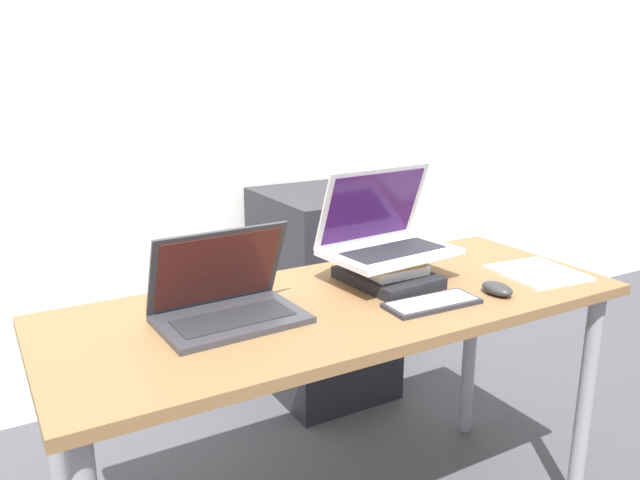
% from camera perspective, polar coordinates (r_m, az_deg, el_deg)
% --- Properties ---
extents(wall_back, '(8.00, 0.05, 2.70)m').
position_cam_1_polar(wall_back, '(2.70, -11.76, 14.25)').
color(wall_back, silver).
rests_on(wall_back, ground_plane).
extents(desk, '(1.60, 0.64, 0.78)m').
position_cam_1_polar(desk, '(1.75, 2.11, -8.26)').
color(desk, brown).
rests_on(desk, ground_plane).
extents(laptop_left, '(0.37, 0.26, 0.23)m').
position_cam_1_polar(laptop_left, '(1.59, -8.52, -5.62)').
color(laptop_left, '#333338').
rests_on(laptop_left, desk).
extents(book_stack, '(0.23, 0.29, 0.08)m').
position_cam_1_polar(book_stack, '(1.85, 6.01, -2.77)').
color(book_stack, black).
rests_on(book_stack, desk).
extents(laptop_on_books, '(0.39, 0.28, 0.25)m').
position_cam_1_polar(laptop_on_books, '(1.85, 5.90, 0.35)').
color(laptop_on_books, silver).
rests_on(laptop_on_books, book_stack).
extents(wireless_keyboard, '(0.27, 0.12, 0.01)m').
position_cam_1_polar(wireless_keyboard, '(1.70, 10.22, -5.70)').
color(wireless_keyboard, '#28282D').
rests_on(wireless_keyboard, desk).
extents(mouse, '(0.06, 0.10, 0.03)m').
position_cam_1_polar(mouse, '(1.82, 15.89, -4.30)').
color(mouse, '#2D2D2D').
rests_on(mouse, desk).
extents(notepad, '(0.25, 0.26, 0.01)m').
position_cam_1_polar(notepad, '(2.04, 19.26, -2.84)').
color(notepad, silver).
rests_on(notepad, desk).
extents(mini_fridge, '(0.48, 0.58, 0.89)m').
position_cam_1_polar(mini_fridge, '(2.73, 0.29, -4.84)').
color(mini_fridge, '#232328').
rests_on(mini_fridge, ground_plane).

